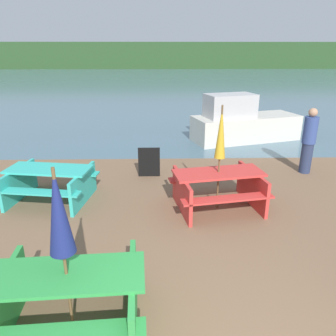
{
  "coord_description": "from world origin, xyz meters",
  "views": [
    {
      "loc": [
        -0.66,
        -1.84,
        3.11
      ],
      "look_at": [
        -0.52,
        4.31,
        0.85
      ],
      "focal_mm": 35.0,
      "sensor_mm": 36.0,
      "label": 1
    }
  ],
  "objects_px": {
    "boat": "(242,123)",
    "picnic_table_teal": "(50,181)",
    "picnic_table_green": "(69,295)",
    "signboard": "(149,162)",
    "umbrella_navy": "(59,213)",
    "person": "(309,141)",
    "picnic_table_red": "(218,186)",
    "umbrella_gold": "(221,134)"
  },
  "relations": [
    {
      "from": "person",
      "to": "signboard",
      "type": "xyz_separation_m",
      "value": [
        -4.12,
        -0.17,
        -0.48
      ]
    },
    {
      "from": "umbrella_navy",
      "to": "signboard",
      "type": "height_order",
      "value": "umbrella_navy"
    },
    {
      "from": "boat",
      "to": "signboard",
      "type": "distance_m",
      "value": 4.68
    },
    {
      "from": "picnic_table_teal",
      "to": "umbrella_gold",
      "type": "height_order",
      "value": "umbrella_gold"
    },
    {
      "from": "boat",
      "to": "person",
      "type": "bearing_deg",
      "value": -90.84
    },
    {
      "from": "picnic_table_teal",
      "to": "boat",
      "type": "bearing_deg",
      "value": 42.5
    },
    {
      "from": "picnic_table_green",
      "to": "picnic_table_red",
      "type": "height_order",
      "value": "picnic_table_red"
    },
    {
      "from": "picnic_table_green",
      "to": "picnic_table_teal",
      "type": "relative_size",
      "value": 0.95
    },
    {
      "from": "umbrella_gold",
      "to": "picnic_table_red",
      "type": "bearing_deg",
      "value": 0.0
    },
    {
      "from": "signboard",
      "to": "picnic_table_teal",
      "type": "bearing_deg",
      "value": -145.95
    },
    {
      "from": "picnic_table_green",
      "to": "signboard",
      "type": "distance_m",
      "value": 4.93
    },
    {
      "from": "picnic_table_teal",
      "to": "umbrella_navy",
      "type": "xyz_separation_m",
      "value": [
        1.3,
        -3.47,
        1.06
      ]
    },
    {
      "from": "picnic_table_red",
      "to": "umbrella_gold",
      "type": "relative_size",
      "value": 0.95
    },
    {
      "from": "umbrella_navy",
      "to": "signboard",
      "type": "distance_m",
      "value": 5.06
    },
    {
      "from": "umbrella_gold",
      "to": "boat",
      "type": "distance_m",
      "value": 5.59
    },
    {
      "from": "picnic_table_green",
      "to": "picnic_table_teal",
      "type": "height_order",
      "value": "picnic_table_green"
    },
    {
      "from": "picnic_table_red",
      "to": "umbrella_gold",
      "type": "xyz_separation_m",
      "value": [
        -0.0,
        0.0,
        1.1
      ]
    },
    {
      "from": "picnic_table_green",
      "to": "person",
      "type": "bearing_deg",
      "value": 45.88
    },
    {
      "from": "umbrella_navy",
      "to": "boat",
      "type": "height_order",
      "value": "umbrella_navy"
    },
    {
      "from": "picnic_table_red",
      "to": "umbrella_gold",
      "type": "height_order",
      "value": "umbrella_gold"
    },
    {
      "from": "picnic_table_green",
      "to": "person",
      "type": "height_order",
      "value": "person"
    },
    {
      "from": "picnic_table_green",
      "to": "boat",
      "type": "bearing_deg",
      "value": 64.49
    },
    {
      "from": "boat",
      "to": "signboard",
      "type": "height_order",
      "value": "boat"
    },
    {
      "from": "boat",
      "to": "umbrella_navy",
      "type": "bearing_deg",
      "value": -132.24
    },
    {
      "from": "picnic_table_teal",
      "to": "signboard",
      "type": "xyz_separation_m",
      "value": [
        2.06,
        1.39,
        -0.08
      ]
    },
    {
      "from": "umbrella_navy",
      "to": "signboard",
      "type": "xyz_separation_m",
      "value": [
        0.76,
        4.87,
        -1.14
      ]
    },
    {
      "from": "umbrella_gold",
      "to": "signboard",
      "type": "relative_size",
      "value": 2.82
    },
    {
      "from": "person",
      "to": "picnic_table_red",
      "type": "bearing_deg",
      "value": -143.49
    },
    {
      "from": "picnic_table_teal",
      "to": "signboard",
      "type": "distance_m",
      "value": 2.49
    },
    {
      "from": "umbrella_gold",
      "to": "signboard",
      "type": "distance_m",
      "value": 2.61
    },
    {
      "from": "picnic_table_red",
      "to": "signboard",
      "type": "height_order",
      "value": "picnic_table_red"
    },
    {
      "from": "picnic_table_teal",
      "to": "person",
      "type": "height_order",
      "value": "person"
    },
    {
      "from": "picnic_table_green",
      "to": "person",
      "type": "distance_m",
      "value": 7.02
    },
    {
      "from": "signboard",
      "to": "umbrella_navy",
      "type": "bearing_deg",
      "value": -98.92
    },
    {
      "from": "boat",
      "to": "picnic_table_red",
      "type": "bearing_deg",
      "value": -125.11
    },
    {
      "from": "umbrella_gold",
      "to": "person",
      "type": "height_order",
      "value": "umbrella_gold"
    },
    {
      "from": "umbrella_navy",
      "to": "boat",
      "type": "relative_size",
      "value": 0.51
    },
    {
      "from": "picnic_table_red",
      "to": "boat",
      "type": "distance_m",
      "value": 5.5
    },
    {
      "from": "picnic_table_green",
      "to": "boat",
      "type": "relative_size",
      "value": 0.46
    },
    {
      "from": "boat",
      "to": "picnic_table_teal",
      "type": "bearing_deg",
      "value": -154.24
    },
    {
      "from": "picnic_table_teal",
      "to": "umbrella_gold",
      "type": "relative_size",
      "value": 0.91
    },
    {
      "from": "boat",
      "to": "signboard",
      "type": "bearing_deg",
      "value": -149.75
    }
  ]
}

